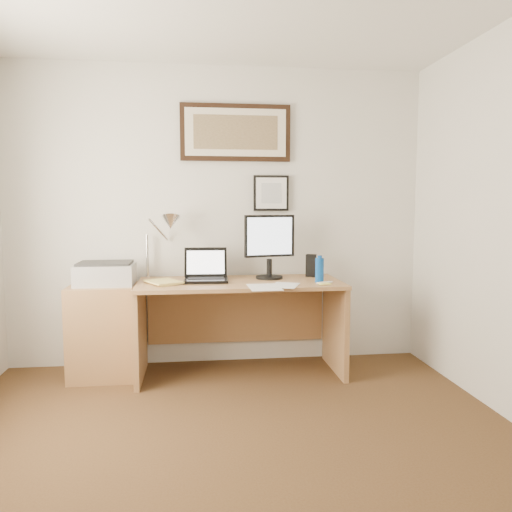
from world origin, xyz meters
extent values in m
plane|color=#482F19|center=(0.00, 0.00, 0.00)|extent=(4.00, 4.00, 0.00)
cube|color=silver|center=(0.00, 2.00, 1.25)|extent=(3.50, 0.02, 2.50)
cube|color=olive|center=(-0.92, 1.68, 0.36)|extent=(0.50, 0.40, 0.73)
cylinder|color=#0C4AA6|center=(0.76, 1.51, 0.85)|extent=(0.07, 0.07, 0.19)
cylinder|color=#0C4AA6|center=(0.76, 1.51, 0.95)|extent=(0.03, 0.03, 0.02)
cube|color=black|center=(0.77, 1.82, 0.84)|extent=(0.10, 0.10, 0.19)
cube|color=white|center=(0.30, 1.32, 0.75)|extent=(0.24, 0.33, 0.00)
cube|color=white|center=(0.47, 1.38, 0.75)|extent=(0.28, 0.32, 0.00)
cube|color=#FDF878|center=(0.77, 1.40, 0.76)|extent=(0.10, 0.10, 0.01)
cylinder|color=white|center=(0.79, 1.44, 0.76)|extent=(0.14, 0.06, 0.02)
imported|color=#E1CB6A|center=(-0.53, 1.54, 0.76)|extent=(0.32, 0.35, 0.02)
cube|color=olive|center=(0.15, 1.63, 0.73)|extent=(1.60, 0.70, 0.03)
cube|color=olive|center=(-0.63, 1.63, 0.36)|extent=(0.04, 0.65, 0.72)
cube|color=olive|center=(0.93, 1.63, 0.36)|extent=(0.04, 0.65, 0.72)
cube|color=olive|center=(0.15, 1.96, 0.45)|extent=(1.50, 0.03, 0.55)
cube|color=black|center=(-0.11, 1.64, 0.76)|extent=(0.35, 0.25, 0.02)
cube|color=black|center=(-0.11, 1.67, 0.78)|extent=(0.29, 0.14, 0.00)
cube|color=black|center=(-0.11, 1.77, 0.89)|extent=(0.34, 0.09, 0.23)
cube|color=white|center=(-0.11, 1.77, 0.89)|extent=(0.30, 0.06, 0.18)
cylinder|color=black|center=(0.40, 1.76, 0.76)|extent=(0.22, 0.22, 0.02)
cylinder|color=black|center=(0.40, 1.76, 0.84)|extent=(0.04, 0.04, 0.14)
cube|color=black|center=(0.40, 1.75, 1.10)|extent=(0.42, 0.12, 0.34)
cube|color=white|center=(0.40, 1.73, 1.10)|extent=(0.37, 0.08, 0.30)
cube|color=#A9A9AC|center=(-0.89, 1.72, 0.81)|extent=(0.44, 0.34, 0.16)
cube|color=#2D2D2D|center=(-0.89, 1.72, 0.90)|extent=(0.40, 0.30, 0.02)
cylinder|color=silver|center=(-0.59, 1.92, 0.93)|extent=(0.02, 0.02, 0.36)
cylinder|color=silver|center=(-0.49, 1.86, 1.15)|extent=(0.15, 0.23, 0.19)
cone|color=silver|center=(-0.39, 1.80, 1.21)|extent=(0.16, 0.18, 0.15)
cube|color=black|center=(0.15, 1.98, 1.95)|extent=(0.92, 0.03, 0.47)
cube|color=beige|center=(0.15, 1.96, 1.95)|extent=(0.84, 0.01, 0.39)
cube|color=brown|center=(0.15, 1.95, 1.95)|extent=(0.70, 0.00, 0.28)
cube|color=black|center=(0.45, 1.98, 1.45)|extent=(0.30, 0.02, 0.30)
cube|color=white|center=(0.45, 1.96, 1.45)|extent=(0.26, 0.00, 0.26)
cube|color=#B7BCC1|center=(0.45, 1.96, 1.45)|extent=(0.17, 0.00, 0.17)
camera|label=1|loc=(-0.20, -2.25, 1.35)|focal=35.00mm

